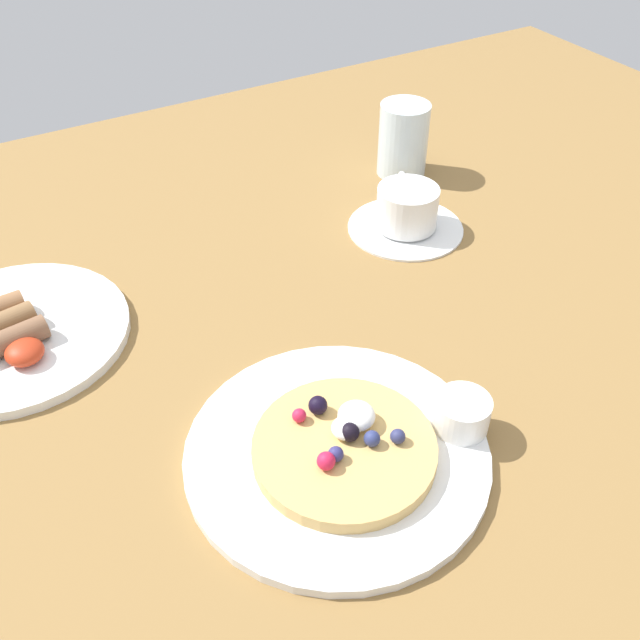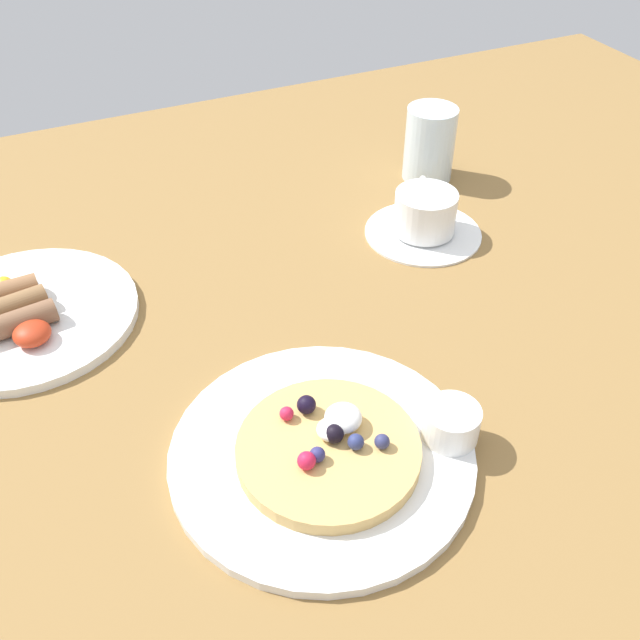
{
  "view_description": "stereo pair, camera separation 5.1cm",
  "coord_description": "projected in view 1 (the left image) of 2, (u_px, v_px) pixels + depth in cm",
  "views": [
    {
      "loc": [
        -22.03,
        -46.68,
        49.2
      ],
      "look_at": [
        4.65,
        -0.49,
        4.0
      ],
      "focal_mm": 40.36,
      "sensor_mm": 36.0,
      "label": 1
    },
    {
      "loc": [
        -17.53,
        -49.0,
        49.2
      ],
      "look_at": [
        4.65,
        -0.49,
        4.0
      ],
      "focal_mm": 40.36,
      "sensor_mm": 36.0,
      "label": 2
    }
  ],
  "objects": [
    {
      "name": "ground_plane",
      "position": [
        277.0,
        374.0,
        0.72
      ],
      "size": [
        182.38,
        125.83,
        3.0
      ],
      "primitive_type": "cube",
      "color": "olive"
    },
    {
      "name": "pancake_plate",
      "position": [
        337.0,
        453.0,
        0.62
      ],
      "size": [
        26.28,
        26.28,
        1.01
      ],
      "primitive_type": "cylinder",
      "color": "white",
      "rests_on": "ground_plane"
    },
    {
      "name": "pancake_with_berries",
      "position": [
        345.0,
        446.0,
        0.61
      ],
      "size": [
        15.67,
        15.67,
        3.33
      ],
      "color": "tan",
      "rests_on": "pancake_plate"
    },
    {
      "name": "syrup_ramekin",
      "position": [
        462.0,
        413.0,
        0.62
      ],
      "size": [
        4.92,
        4.92,
        3.17
      ],
      "color": "white",
      "rests_on": "pancake_plate"
    },
    {
      "name": "breakfast_plate",
      "position": [
        14.0,
        334.0,
        0.74
      ],
      "size": [
        23.37,
        23.37,
        1.07
      ],
      "primitive_type": "cylinder",
      "color": "white",
      "rests_on": "ground_plane"
    },
    {
      "name": "coffee_saucer",
      "position": [
        405.0,
        227.0,
        0.89
      ],
      "size": [
        14.33,
        14.33,
        0.61
      ],
      "primitive_type": "cylinder",
      "color": "white",
      "rests_on": "ground_plane"
    },
    {
      "name": "coffee_cup",
      "position": [
        407.0,
        206.0,
        0.88
      ],
      "size": [
        7.53,
        9.82,
        5.05
      ],
      "color": "white",
      "rests_on": "coffee_saucer"
    },
    {
      "name": "water_glass",
      "position": [
        403.0,
        139.0,
        0.97
      ],
      "size": [
        6.74,
        6.74,
        9.87
      ],
      "primitive_type": "cylinder",
      "color": "silver",
      "rests_on": "ground_plane"
    }
  ]
}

